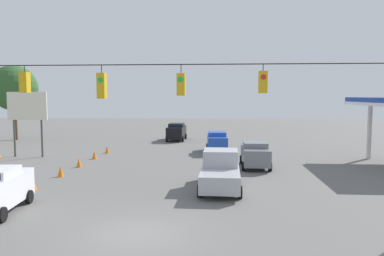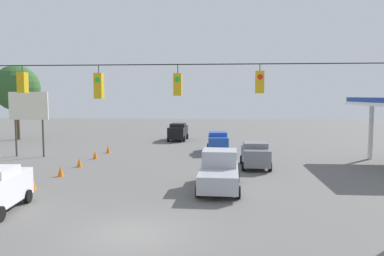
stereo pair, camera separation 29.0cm
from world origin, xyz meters
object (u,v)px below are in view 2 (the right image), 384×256
(traffic_cone_third, at_px, (79,162))
(tree_horizon_left, at_px, (17,88))
(traffic_cone_nearest, at_px, (33,184))
(traffic_cone_fourth, at_px, (95,155))
(pickup_truck_silver_crossing_near, at_px, (219,171))
(sedan_black_withflow_deep, at_px, (178,131))
(traffic_cone_second, at_px, (60,171))
(sedan_grey_oncoming_far, at_px, (255,154))
(roadside_billboard, at_px, (29,111))
(sedan_blue_oncoming_deep, at_px, (218,142))
(traffic_cone_fifth, at_px, (108,149))
(overhead_signal_span, at_px, (138,112))

(traffic_cone_third, relative_size, tree_horizon_left, 0.08)
(traffic_cone_nearest, xyz_separation_m, traffic_cone_fourth, (0.05, -10.18, 0.00))
(pickup_truck_silver_crossing_near, relative_size, traffic_cone_third, 7.88)
(sedan_black_withflow_deep, distance_m, traffic_cone_nearest, 24.01)
(traffic_cone_second, bearing_deg, sedan_grey_oncoming_far, -162.01)
(traffic_cone_third, bearing_deg, sedan_black_withflow_deep, -107.15)
(sedan_grey_oncoming_far, xyz_separation_m, traffic_cone_second, (12.70, 4.12, -0.62))
(sedan_black_withflow_deep, xyz_separation_m, roadside_billboard, (11.13, 12.61, 2.89))
(tree_horizon_left, bearing_deg, sedan_grey_oncoming_far, 150.46)
(traffic_cone_second, xyz_separation_m, roadside_billboard, (5.98, -7.37, 3.59))
(sedan_blue_oncoming_deep, xyz_separation_m, traffic_cone_nearest, (9.95, 14.55, -0.65))
(traffic_cone_fifth, distance_m, tree_horizon_left, 17.46)
(overhead_signal_span, height_order, pickup_truck_silver_crossing_near, overhead_signal_span)
(sedan_blue_oncoming_deep, distance_m, sedan_black_withflow_deep, 10.07)
(sedan_blue_oncoming_deep, xyz_separation_m, traffic_cone_second, (9.91, 11.11, -0.65))
(traffic_cone_nearest, distance_m, traffic_cone_second, 3.44)
(pickup_truck_silver_crossing_near, bearing_deg, traffic_cone_second, -12.93)
(traffic_cone_nearest, bearing_deg, pickup_truck_silver_crossing_near, -173.87)
(sedan_blue_oncoming_deep, bearing_deg, pickup_truck_silver_crossing_near, 91.20)
(traffic_cone_nearest, height_order, traffic_cone_second, same)
(traffic_cone_fourth, distance_m, traffic_cone_fifth, 3.12)
(sedan_blue_oncoming_deep, xyz_separation_m, pickup_truck_silver_crossing_near, (-0.28, 13.45, -0.01))
(sedan_black_withflow_deep, bearing_deg, sedan_grey_oncoming_far, 115.42)
(pickup_truck_silver_crossing_near, relative_size, roadside_billboard, 0.96)
(traffic_cone_third, xyz_separation_m, traffic_cone_fifth, (-0.05, -6.66, 0.00))
(sedan_grey_oncoming_far, distance_m, traffic_cone_nearest, 14.83)
(traffic_cone_nearest, bearing_deg, sedan_black_withflow_deep, -102.51)
(overhead_signal_span, bearing_deg, roadside_billboard, -50.03)
(traffic_cone_nearest, relative_size, traffic_cone_fourth, 1.00)
(traffic_cone_fifth, relative_size, tree_horizon_left, 0.08)
(traffic_cone_second, relative_size, traffic_cone_third, 1.00)
(tree_horizon_left, bearing_deg, roadside_billboard, 123.35)
(roadside_billboard, bearing_deg, pickup_truck_silver_crossing_near, 149.00)
(overhead_signal_span, bearing_deg, traffic_cone_third, -58.16)
(traffic_cone_fifth, relative_size, roadside_billboard, 0.12)
(overhead_signal_span, bearing_deg, traffic_cone_nearest, -33.48)
(pickup_truck_silver_crossing_near, height_order, roadside_billboard, roadside_billboard)
(traffic_cone_nearest, distance_m, traffic_cone_fourth, 10.18)
(sedan_black_withflow_deep, relative_size, traffic_cone_fourth, 6.69)
(sedan_grey_oncoming_far, bearing_deg, sedan_black_withflow_deep, -64.58)
(traffic_cone_fourth, distance_m, tree_horizon_left, 19.21)
(roadside_billboard, bearing_deg, traffic_cone_second, 129.03)
(sedan_blue_oncoming_deep, height_order, roadside_billboard, roadside_billboard)
(overhead_signal_span, height_order, tree_horizon_left, tree_horizon_left)
(traffic_cone_fifth, bearing_deg, tree_horizon_left, -33.91)
(pickup_truck_silver_crossing_near, height_order, traffic_cone_third, pickup_truck_silver_crossing_near)
(traffic_cone_fourth, bearing_deg, traffic_cone_nearest, 90.25)
(traffic_cone_third, bearing_deg, tree_horizon_left, -49.31)
(overhead_signal_span, xyz_separation_m, sedan_black_withflow_deep, (1.82, -28.07, -3.50))
(sedan_blue_oncoming_deep, relative_size, sedan_grey_oncoming_far, 1.02)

